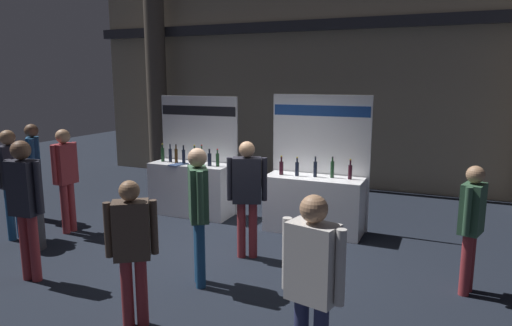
{
  "coord_description": "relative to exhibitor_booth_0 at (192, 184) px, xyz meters",
  "views": [
    {
      "loc": [
        2.84,
        -5.61,
        2.6
      ],
      "look_at": [
        0.1,
        0.81,
        1.3
      ],
      "focal_mm": 32.06,
      "sensor_mm": 36.0,
      "label": 1
    }
  ],
  "objects": [
    {
      "name": "ground_plane",
      "position": [
        1.65,
        -1.79,
        -0.59
      ],
      "size": [
        25.16,
        25.16,
        0.0
      ],
      "primitive_type": "plane",
      "color": "black"
    },
    {
      "name": "hall_colonnade",
      "position": [
        1.65,
        3.41,
        2.84
      ],
      "size": [
        12.58,
        1.05,
        6.9
      ],
      "color": "gray",
      "rests_on": "ground_plane"
    },
    {
      "name": "exhibitor_booth_0",
      "position": [
        0.0,
        0.0,
        0.0
      ],
      "size": [
        1.65,
        0.73,
        2.26
      ],
      "color": "white",
      "rests_on": "ground_plane"
    },
    {
      "name": "exhibitor_booth_1",
      "position": [
        2.45,
        -0.08,
        -0.01
      ],
      "size": [
        1.72,
        0.66,
        2.32
      ],
      "color": "white",
      "rests_on": "ground_plane"
    },
    {
      "name": "trash_bin",
      "position": [
        -1.29,
        -2.58,
        -0.28
      ],
      "size": [
        0.34,
        0.34,
        0.63
      ],
      "color": "#38383D",
      "rests_on": "ground_plane"
    },
    {
      "name": "visitor_0",
      "position": [
        4.8,
        -1.58,
        0.34
      ],
      "size": [
        0.31,
        0.49,
        1.59
      ],
      "rotation": [
        0.0,
        0.0,
        4.42
      ],
      "color": "maroon",
      "rests_on": "ground_plane"
    },
    {
      "name": "visitor_1",
      "position": [
        3.55,
        -4.05,
        0.43
      ],
      "size": [
        0.55,
        0.32,
        1.7
      ],
      "rotation": [
        0.0,
        0.0,
        2.91
      ],
      "color": "navy",
      "rests_on": "ground_plane"
    },
    {
      "name": "visitor_2",
      "position": [
        -2.44,
        -1.46,
        0.45
      ],
      "size": [
        0.36,
        0.36,
        1.78
      ],
      "rotation": [
        0.0,
        0.0,
        5.5
      ],
      "color": "navy",
      "rests_on": "ground_plane"
    },
    {
      "name": "visitor_3",
      "position": [
        -1.38,
        -1.76,
        0.45
      ],
      "size": [
        0.24,
        0.51,
        1.77
      ],
      "rotation": [
        0.0,
        0.0,
        1.5
      ],
      "color": "maroon",
      "rests_on": "ground_plane"
    },
    {
      "name": "visitor_4",
      "position": [
        1.87,
        -1.59,
        0.43
      ],
      "size": [
        0.54,
        0.35,
        1.72
      ],
      "rotation": [
        0.0,
        0.0,
        3.51
      ],
      "color": "maroon",
      "rests_on": "ground_plane"
    },
    {
      "name": "visitor_6",
      "position": [
        -1.94,
        -2.35,
        0.48
      ],
      "size": [
        0.26,
        0.52,
        1.79
      ],
      "rotation": [
        0.0,
        0.0,
        4.61
      ],
      "color": "navy",
      "rests_on": "ground_plane"
    },
    {
      "name": "visitor_7",
      "position": [
        -0.4,
        -3.39,
        0.51
      ],
      "size": [
        0.52,
        0.28,
        1.84
      ],
      "rotation": [
        0.0,
        0.0,
        3.23
      ],
      "color": "maroon",
      "rests_on": "ground_plane"
    },
    {
      "name": "visitor_8",
      "position": [
        1.56,
        -3.79,
        0.35
      ],
      "size": [
        0.46,
        0.41,
        1.59
      ],
      "rotation": [
        0.0,
        0.0,
        0.6
      ],
      "color": "maroon",
      "rests_on": "ground_plane"
    },
    {
      "name": "visitor_9",
      "position": [
        1.69,
        -2.65,
        0.46
      ],
      "size": [
        0.4,
        0.47,
        1.76
      ],
      "rotation": [
        0.0,
        0.0,
        2.2
      ],
      "color": "navy",
      "rests_on": "ground_plane"
    }
  ]
}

